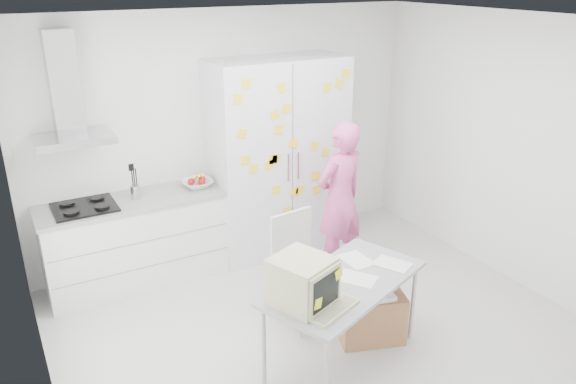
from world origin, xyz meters
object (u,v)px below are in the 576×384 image
person (340,199)px  chair (299,262)px  cardboard_box (369,313)px  desk (319,284)px

person → chair: size_ratio=1.60×
person → chair: person is taller
chair → cardboard_box: (0.40, -0.55, -0.36)m
chair → cardboard_box: size_ratio=1.55×
person → desk: size_ratio=1.06×
desk → chair: bearing=48.4°
person → desk: bearing=39.6°
person → desk: (-1.11, -1.37, 0.02)m
desk → cardboard_box: 0.96m
person → chair: bearing=23.6°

